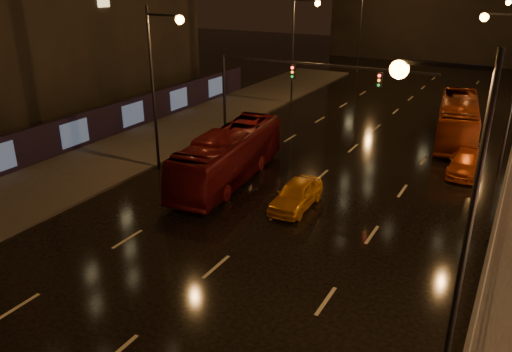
% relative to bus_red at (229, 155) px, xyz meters
% --- Properties ---
extents(ground, '(140.00, 140.00, 0.00)m').
position_rel_bus_red_xyz_m(ground, '(4.69, 7.32, -1.55)').
color(ground, black).
rests_on(ground, ground).
extents(sidewalk_left, '(7.00, 70.00, 0.15)m').
position_rel_bus_red_xyz_m(sidewalk_left, '(-8.81, 2.32, -1.47)').
color(sidewalk_left, '#38332D').
rests_on(sidewalk_left, ground).
extents(hoarding_left, '(0.30, 46.00, 2.50)m').
position_rel_bus_red_xyz_m(hoarding_left, '(-12.51, -0.68, -0.30)').
color(hoarding_left, black).
rests_on(hoarding_left, ground).
extents(traffic_signal, '(15.31, 0.32, 6.20)m').
position_rel_bus_red_xyz_m(traffic_signal, '(-0.37, 7.32, 3.19)').
color(traffic_signal, black).
rests_on(traffic_signal, ground).
extents(streetlight_right, '(2.64, 0.50, 10.00)m').
position_rel_bus_red_xyz_m(streetlight_right, '(13.61, -10.68, 4.89)').
color(streetlight_right, black).
rests_on(streetlight_right, ground).
extents(railing_right, '(0.05, 56.00, 1.00)m').
position_rel_bus_red_xyz_m(railing_right, '(14.89, 5.32, -0.65)').
color(railing_right, '#99999E').
rests_on(railing_right, sidewalk_right).
extents(bus_red, '(3.84, 11.33, 3.09)m').
position_rel_bus_red_xyz_m(bus_red, '(0.00, 0.00, 0.00)').
color(bus_red, '#560C0F').
rests_on(bus_red, ground).
extents(bus_curb, '(4.14, 11.57, 3.15)m').
position_rel_bus_red_xyz_m(bus_curb, '(10.77, 15.05, 0.03)').
color(bus_curb, '#8E300E').
rests_on(bus_curb, ground).
extents(taxi_near, '(1.85, 4.38, 1.48)m').
position_rel_bus_red_xyz_m(taxi_near, '(5.19, -1.63, -0.81)').
color(taxi_near, orange).
rests_on(taxi_near, ground).
extents(taxi_far, '(2.07, 4.85, 1.40)m').
position_rel_bus_red_xyz_m(taxi_far, '(12.44, 8.10, -0.85)').
color(taxi_far, '#C14912').
rests_on(taxi_far, ground).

